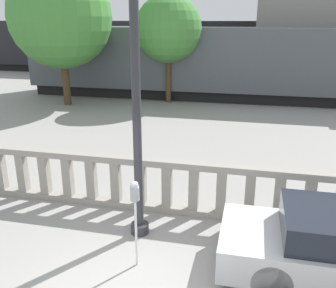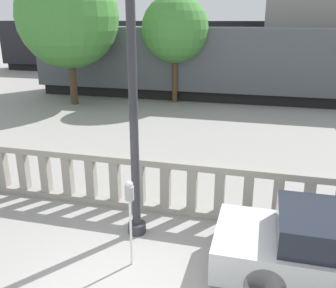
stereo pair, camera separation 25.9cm
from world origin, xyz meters
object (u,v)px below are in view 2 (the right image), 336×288
object	(u,v)px
lamppost	(132,69)
parking_meter	(130,200)
tree_left	(68,17)
train_far	(156,46)
tree_right	(175,29)
train_near	(231,62)

from	to	relation	value
lamppost	parking_meter	xyz separation A→B (m)	(0.25, -1.00, -1.98)
lamppost	tree_left	xyz separation A→B (m)	(-6.91, 10.43, 0.90)
train_far	tree_right	size ratio (longest dim) A/B	4.81
tree_left	tree_right	xyz separation A→B (m)	(4.73, 1.67, -0.56)
parking_meter	train_far	bearing A→B (deg)	105.31
tree_left	parking_meter	bearing A→B (deg)	-57.92
train_near	tree_right	xyz separation A→B (m)	(-2.63, -1.42, 1.65)
train_far	tree_left	world-z (taller)	tree_left
tree_right	train_near	bearing A→B (deg)	28.41
lamppost	tree_right	bearing A→B (deg)	100.19
tree_left	train_near	bearing A→B (deg)	22.81
train_near	tree_right	world-z (taller)	tree_right
tree_left	tree_right	world-z (taller)	tree_left
lamppost	train_near	xyz separation A→B (m)	(0.45, 13.52, -1.31)
parking_meter	train_near	bearing A→B (deg)	89.20
tree_left	tree_right	distance (m)	5.05
lamppost	tree_right	distance (m)	12.30
tree_right	tree_left	bearing A→B (deg)	-160.53
lamppost	tree_left	distance (m)	12.54
parking_meter	train_near	world-z (taller)	train_near
lamppost	tree_right	size ratio (longest dim) A/B	1.13
tree_left	tree_right	bearing A→B (deg)	19.47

